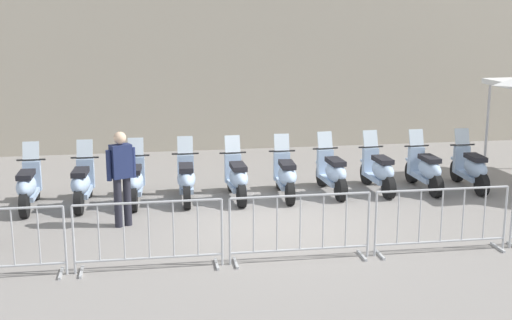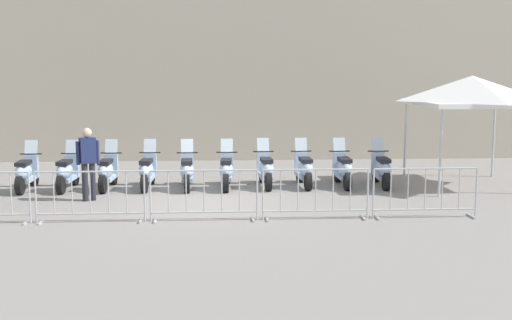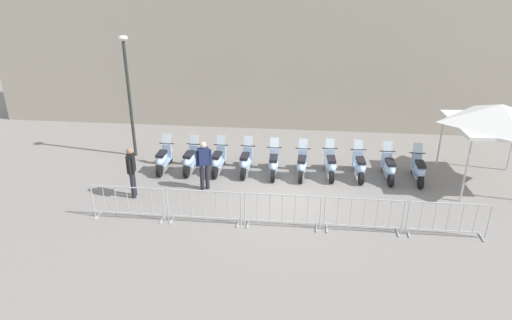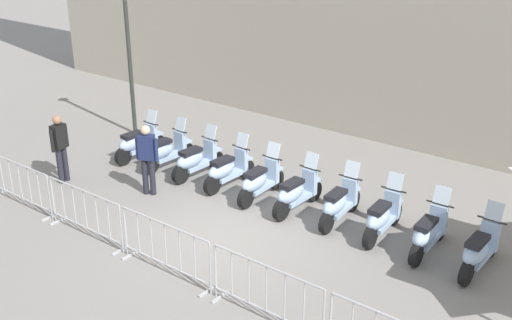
% 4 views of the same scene
% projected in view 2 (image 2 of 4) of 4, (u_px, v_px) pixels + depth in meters
% --- Properties ---
extents(ground_plane, '(120.00, 120.00, 0.00)m').
position_uv_depth(ground_plane, '(206.00, 202.00, 15.54)').
color(ground_plane, gray).
extents(motorcycle_0, '(0.56, 1.73, 1.24)m').
position_uv_depth(motorcycle_0, '(26.00, 173.00, 16.89)').
color(motorcycle_0, black).
rests_on(motorcycle_0, ground).
extents(motorcycle_1, '(0.59, 1.72, 1.24)m').
position_uv_depth(motorcycle_1, '(67.00, 173.00, 16.98)').
color(motorcycle_1, black).
rests_on(motorcycle_1, ground).
extents(motorcycle_2, '(0.58, 1.73, 1.24)m').
position_uv_depth(motorcycle_2, '(107.00, 172.00, 17.08)').
color(motorcycle_2, black).
rests_on(motorcycle_2, ground).
extents(motorcycle_3, '(0.57, 1.73, 1.24)m').
position_uv_depth(motorcycle_3, '(147.00, 172.00, 17.15)').
color(motorcycle_3, black).
rests_on(motorcycle_3, ground).
extents(motorcycle_4, '(0.56, 1.72, 1.24)m').
position_uv_depth(motorcycle_4, '(187.00, 172.00, 17.14)').
color(motorcycle_4, black).
rests_on(motorcycle_4, ground).
extents(motorcycle_5, '(0.56, 1.73, 1.24)m').
position_uv_depth(motorcycle_5, '(226.00, 171.00, 17.21)').
color(motorcycle_5, black).
rests_on(motorcycle_5, ground).
extents(motorcycle_6, '(0.56, 1.72, 1.24)m').
position_uv_depth(motorcycle_6, '(266.00, 170.00, 17.38)').
color(motorcycle_6, black).
rests_on(motorcycle_6, ground).
extents(motorcycle_7, '(0.56, 1.72, 1.24)m').
position_uv_depth(motorcycle_7, '(304.00, 170.00, 17.43)').
color(motorcycle_7, black).
rests_on(motorcycle_7, ground).
extents(motorcycle_8, '(0.56, 1.72, 1.24)m').
position_uv_depth(motorcycle_8, '(343.00, 170.00, 17.44)').
color(motorcycle_8, black).
rests_on(motorcycle_8, ground).
extents(motorcycle_9, '(0.56, 1.73, 1.24)m').
position_uv_depth(motorcycle_9, '(382.00, 170.00, 17.45)').
color(motorcycle_9, black).
rests_on(motorcycle_9, ground).
extents(barrier_segment_1, '(2.23, 0.55, 1.07)m').
position_uv_depth(barrier_segment_1, '(90.00, 197.00, 13.51)').
color(barrier_segment_1, '#B2B5B7').
rests_on(barrier_segment_1, ground).
extents(barrier_segment_2, '(2.23, 0.55, 1.07)m').
position_uv_depth(barrier_segment_2, '(204.00, 196.00, 13.64)').
color(barrier_segment_2, '#B2B5B7').
rests_on(barrier_segment_2, ground).
extents(barrier_segment_3, '(2.23, 0.55, 1.07)m').
position_uv_depth(barrier_segment_3, '(316.00, 194.00, 13.78)').
color(barrier_segment_3, '#B2B5B7').
rests_on(barrier_segment_3, ground).
extents(barrier_segment_4, '(2.23, 0.55, 1.07)m').
position_uv_depth(barrier_segment_4, '(425.00, 193.00, 13.91)').
color(barrier_segment_4, '#B2B5B7').
rests_on(barrier_segment_4, ground).
extents(officer_mid_plaza, '(0.52, 0.34, 1.73)m').
position_uv_depth(officer_mid_plaza, '(88.00, 160.00, 15.59)').
color(officer_mid_plaza, '#23232D').
rests_on(officer_mid_plaza, ground).
extents(canopy_tent, '(2.89, 2.89, 2.91)m').
position_uv_depth(canopy_tent, '(472.00, 91.00, 17.27)').
color(canopy_tent, silver).
rests_on(canopy_tent, ground).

